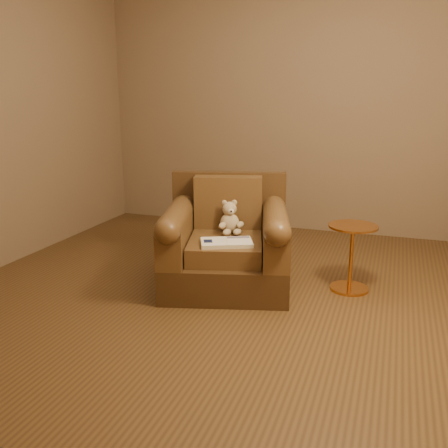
% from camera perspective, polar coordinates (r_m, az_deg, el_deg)
% --- Properties ---
extents(floor, '(4.00, 4.00, 0.00)m').
position_cam_1_polar(floor, '(3.92, -0.41, -7.49)').
color(floor, brown).
rests_on(floor, ground).
extents(room, '(4.02, 4.02, 2.71)m').
position_cam_1_polar(room, '(3.63, -0.46, 18.41)').
color(room, '#826A50').
rests_on(room, ground).
extents(armchair, '(1.15, 1.12, 0.85)m').
position_cam_1_polar(armchair, '(3.92, 0.27, -2.37)').
color(armchair, '#432C16').
rests_on(armchair, floor).
extents(teddy_bear, '(0.20, 0.22, 0.27)m').
position_cam_1_polar(teddy_bear, '(3.95, 0.69, 0.42)').
color(teddy_bear, tan).
rests_on(teddy_bear, armchair).
extents(guidebook, '(0.44, 0.36, 0.03)m').
position_cam_1_polar(guidebook, '(3.66, 0.29, -2.13)').
color(guidebook, beige).
rests_on(guidebook, armchair).
extents(side_table, '(0.37, 0.37, 0.52)m').
position_cam_1_polar(side_table, '(3.94, 14.34, -3.51)').
color(side_table, '#D6893B').
rests_on(side_table, floor).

